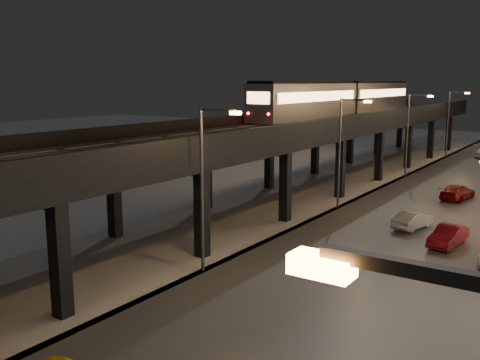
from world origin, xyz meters
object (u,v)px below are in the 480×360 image
Objects in this scene: car_onc_silver at (448,237)px; car_near_white at (413,221)px; car_mid_dark at (457,193)px; subway_train at (344,97)px.

car_near_white is at bearing 144.38° from car_onc_silver.
subway_train is at bearing -24.20° from car_mid_dark.
car_mid_dark is 1.16× the size of car_onc_silver.
car_near_white is at bearing 96.82° from car_mid_dark.
subway_train is 9.63× the size of car_onc_silver.
car_onc_silver is at bearing 149.63° from car_near_white.
car_onc_silver is at bearing 109.18° from car_mid_dark.
subway_train is 8.34× the size of car_mid_dark.
subway_train is 31.26m from car_onc_silver.
car_mid_dark reaches higher than car_onc_silver.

